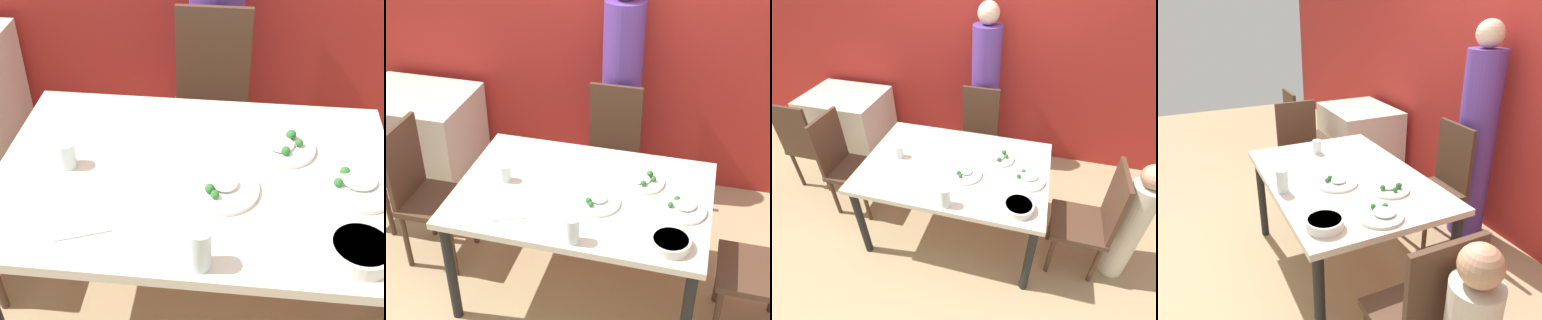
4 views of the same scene
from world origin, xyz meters
The scene contains 11 objects.
ground_plane centered at (0.00, 0.00, 0.00)m, with size 10.00×10.00×0.00m, color tan.
dining_table centered at (0.00, 0.00, 0.67)m, with size 1.45×0.99×0.75m.
chair_adult_spot centered at (-0.01, 0.84, 0.52)m, with size 0.40×0.40×0.98m.
person_adult centered at (-0.01, 1.15, 0.81)m, with size 0.29×0.29×1.72m.
bowl_curry centered at (0.54, -0.34, 0.77)m, with size 0.20×0.20×0.05m.
plate_rice_adult centered at (0.32, 0.17, 0.76)m, with size 0.25×0.25×0.06m.
plate_rice_child centered at (0.57, -0.03, 0.76)m, with size 0.26×0.26×0.05m.
plate_noodles centered at (0.10, -0.09, 0.76)m, with size 0.27×0.27×0.05m.
glass_water_tall centered at (0.06, -0.43, 0.82)m, with size 0.07×0.07×0.15m.
glass_water_short centered at (-0.47, -0.01, 0.80)m, with size 0.07×0.07×0.10m.
fork_steel centered at (-0.32, -0.35, 0.75)m, with size 0.18×0.08×0.01m.
Camera 1 is at (0.15, -1.48, 1.98)m, focal length 50.00 mm.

